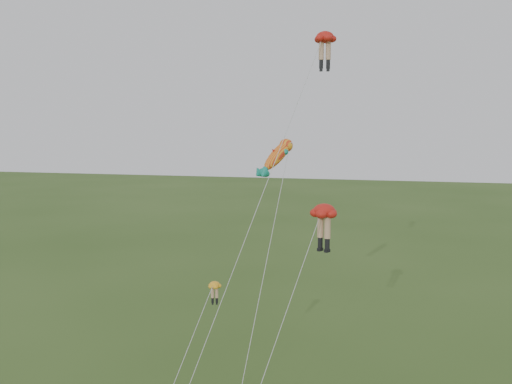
# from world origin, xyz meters

# --- Properties ---
(legs_kite_red_high) EXTENTS (7.34, 13.66, 22.73)m
(legs_kite_red_high) POSITION_xyz_m (3.22, 11.15, 21.78)
(legs_kite_red_high) COLOR red
(legs_kite_red_high) RESTS_ON ground
(legs_kite_red_mid) EXTENTS (4.76, 9.04, 12.80)m
(legs_kite_red_mid) POSITION_xyz_m (4.05, 5.85, 12.06)
(legs_kite_red_mid) COLOR red
(legs_kite_red_mid) RESTS_ON ground
(legs_kite_yellow) EXTENTS (1.82, 10.47, 8.20)m
(legs_kite_yellow) POSITION_xyz_m (-2.12, 4.71, 7.26)
(legs_kite_yellow) COLOR #FAAA1F
(legs_kite_yellow) RESTS_ON ground
(fish_kite) EXTENTS (2.28, 13.07, 16.39)m
(fish_kite) POSITION_xyz_m (0.72, 9.87, 15.08)
(fish_kite) COLOR #FDA41F
(fish_kite) RESTS_ON ground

